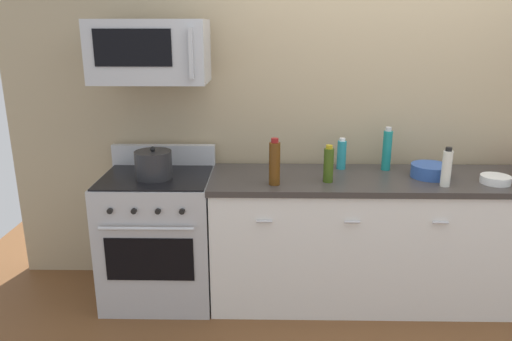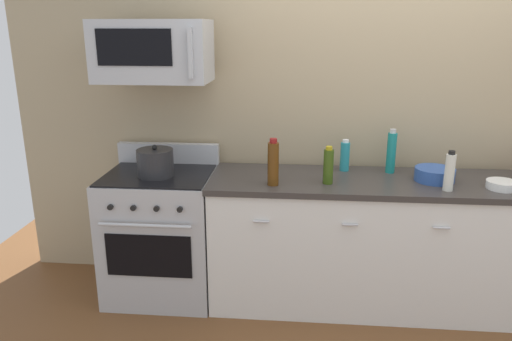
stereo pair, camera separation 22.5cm
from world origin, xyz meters
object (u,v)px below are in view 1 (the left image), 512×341
bottle_wine_amber (275,163)px  stockpot (154,165)px  microwave (150,51)px  bowl_blue_mixing (430,170)px  bottle_dish_soap (342,154)px  bowl_white_ceramic (496,179)px  bottle_olive_oil (329,165)px  bottle_sparkling_teal (387,150)px  range_oven (160,236)px  bottle_vinegar_white (447,168)px

bottle_wine_amber → stockpot: bearing=171.5°
microwave → bowl_blue_mixing: microwave is taller
bottle_dish_soap → bowl_white_ceramic: bottle_dish_soap is taller
bottle_olive_oil → bottle_dish_soap: bearing=66.9°
bottle_sparkling_teal → bowl_blue_mixing: bearing=-33.3°
bottle_sparkling_teal → bowl_white_ceramic: bottle_sparkling_teal is taller
bottle_wine_amber → stockpot: 0.82m
bowl_white_ceramic → stockpot: (-2.26, 0.07, 0.07)m
range_oven → microwave: microwave is taller
bottle_sparkling_teal → stockpot: (-1.61, -0.23, -0.05)m
bottle_dish_soap → bottle_vinegar_white: (0.61, -0.39, 0.01)m
bottle_dish_soap → stockpot: bottle_dish_soap is taller
microwave → bottle_vinegar_white: microwave is taller
bowl_blue_mixing → bottle_wine_amber: bearing=-170.3°
bottle_wine_amber → bottle_vinegar_white: (1.10, -0.01, -0.02)m
bottle_dish_soap → bowl_blue_mixing: 0.61m
stockpot → bottle_vinegar_white: bearing=-4.0°
bottle_vinegar_white → bottle_olive_oil: bearing=174.2°
bottle_wine_amber → bowl_blue_mixing: bearing=9.7°
range_oven → bottle_wine_amber: size_ratio=3.48×
range_oven → bottle_olive_oil: bearing=-5.5°
bottle_vinegar_white → bowl_blue_mixing: bearing=99.7°
bowl_blue_mixing → stockpot: bearing=-178.2°
bottle_wine_amber → bottle_olive_oil: 0.36m
range_oven → bottle_vinegar_white: bearing=-5.6°
range_oven → bottle_dish_soap: bearing=8.7°
bottle_wine_amber → bottle_dish_soap: (0.49, 0.37, -0.04)m
bottle_wine_amber → bowl_white_ceramic: size_ratio=1.60×
stockpot → bottle_dish_soap: bearing=10.9°
bottle_sparkling_teal → bottle_olive_oil: bearing=-147.1°
bottle_olive_oil → bowl_blue_mixing: bottle_olive_oil is taller
bottle_wine_amber → microwave: bearing=164.8°
bowl_blue_mixing → bottle_sparkling_teal: bearing=146.7°
bowl_white_ceramic → bottle_wine_amber: bearing=-178.0°
bottle_dish_soap → bowl_blue_mixing: bearing=-18.4°
range_oven → bottle_wine_amber: 1.02m
bottle_wine_amber → bottle_vinegar_white: 1.10m
bottle_wine_amber → bowl_white_ceramic: (1.45, 0.05, -0.12)m
microwave → bowl_blue_mixing: 2.03m
bottle_sparkling_teal → bottle_wine_amber: bearing=-156.3°
range_oven → bowl_blue_mixing: size_ratio=4.12×
bottle_vinegar_white → bowl_white_ceramic: 0.37m
bowl_blue_mixing → bowl_white_ceramic: 0.41m
bottle_olive_oil → microwave: bearing=172.3°
microwave → bottle_dish_soap: microwave is taller
bottle_wine_amber → bottle_sparkling_teal: size_ratio=0.99×
bottle_vinegar_white → bowl_white_ceramic: (0.35, 0.06, -0.09)m
bottle_sparkling_teal → stockpot: size_ratio=1.25×
range_oven → bowl_blue_mixing: (1.87, 0.01, 0.50)m
bottle_sparkling_teal → bowl_blue_mixing: size_ratio=1.20×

